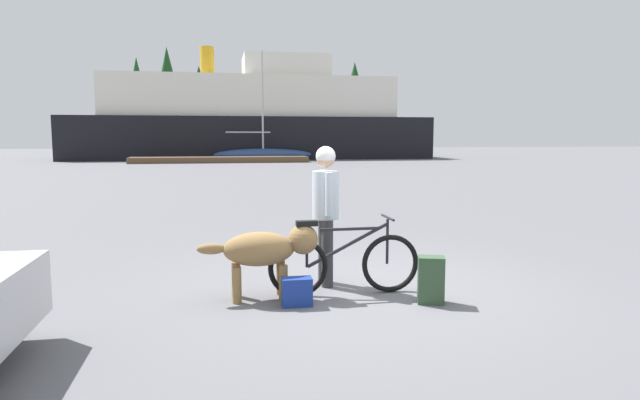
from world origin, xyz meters
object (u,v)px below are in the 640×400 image
dog (267,250)px  handbag_pannier (297,292)px  bicycle (344,263)px  person_cyclist (326,202)px  backpack (431,280)px  ferry_boat (252,120)px  sailboat_moored (263,154)px

dog → handbag_pannier: bearing=-48.6°
bicycle → dog: (-0.87, 0.01, 0.18)m
person_cyclist → backpack: bearing=-44.3°
ferry_boat → sailboat_moored: bearing=-85.3°
ferry_boat → backpack: bearing=-90.9°
person_cyclist → sailboat_moored: sailboat_moored is taller
bicycle → handbag_pannier: size_ratio=5.49×
dog → sailboat_moored: bearing=85.4°
backpack → sailboat_moored: sailboat_moored is taller
dog → sailboat_moored: sailboat_moored is taller
person_cyclist → handbag_pannier: 1.25m
bicycle → handbag_pannier: 0.70m
dog → ferry_boat: 40.02m
person_cyclist → dog: 0.99m
handbag_pannier → dog: bearing=131.4°
handbag_pannier → bicycle: bearing=28.5°
bicycle → ferry_boat: size_ratio=0.06×
handbag_pannier → ferry_boat: (2.10, 40.19, 3.00)m
person_cyclist → dog: bearing=-149.1°
sailboat_moored → bicycle: bearing=-93.2°
bicycle → dog: 0.89m
bicycle → handbag_pannier: bearing=-151.5°
person_cyclist → backpack: size_ratio=3.29×
backpack → handbag_pannier: size_ratio=1.60×
backpack → ferry_boat: bearing=89.1°
bicycle → person_cyclist: person_cyclist is taller
dog → sailboat_moored: size_ratio=0.17×
bicycle → backpack: bearing=-29.5°
dog → backpack: dog is taller
handbag_pannier → sailboat_moored: sailboat_moored is taller
handbag_pannier → sailboat_moored: size_ratio=0.04×
sailboat_moored → dog: bearing=-94.6°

